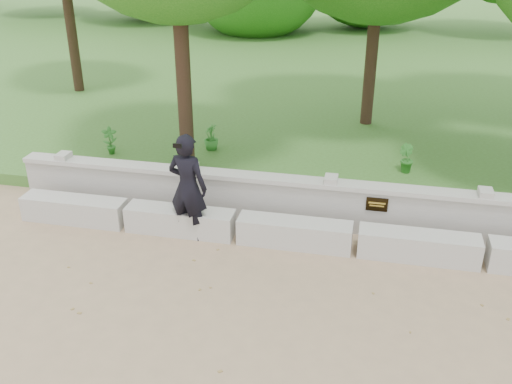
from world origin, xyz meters
TOP-DOWN VIEW (x-y plane):
  - ground at (0.00, 0.00)m, footprint 80.00×80.00m
  - lawn at (0.00, 14.00)m, footprint 40.00×22.00m
  - concrete_bench at (0.00, 1.90)m, footprint 11.90×0.45m
  - parapet_wall at (0.00, 2.60)m, footprint 12.50×0.35m
  - man_main at (-2.79, 1.80)m, footprint 0.75×0.67m
  - shrub_a at (-5.51, 4.51)m, footprint 0.39×0.35m
  - shrub_b at (0.83, 4.87)m, footprint 0.41×0.41m
  - shrub_d at (-3.41, 5.24)m, footprint 0.43×0.44m

SIDE VIEW (x-z plane):
  - ground at x=0.00m, z-range 0.00..0.00m
  - lawn at x=0.00m, z-range 0.00..0.25m
  - concrete_bench at x=0.00m, z-range 0.00..0.45m
  - parapet_wall at x=0.00m, z-range 0.01..0.91m
  - shrub_b at x=0.83m, z-range 0.25..0.83m
  - shrub_d at x=-3.41m, z-range 0.25..0.84m
  - shrub_a at x=-5.51m, z-range 0.25..0.87m
  - man_main at x=-2.79m, z-range 0.00..1.87m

